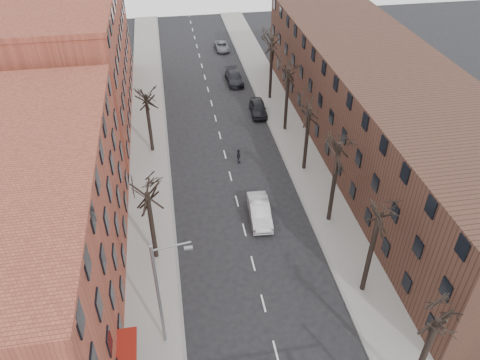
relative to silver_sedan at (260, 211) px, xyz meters
name	(u,v)px	position (x,y,z in m)	size (l,w,h in m)	color
sidewalk_left	(149,146)	(-9.59, 13.73, -0.75)	(4.00, 90.00, 0.15)	gray
sidewalk_right	(290,133)	(6.41, 13.73, -0.75)	(4.00, 90.00, 0.15)	gray
building_left_near	(20,241)	(-17.59, -6.27, 5.18)	(12.00, 26.00, 12.00)	brown
building_left_far	(70,59)	(-17.59, 22.73, 6.18)	(12.00, 28.00, 14.00)	brown
building_right	(382,110)	(14.41, 8.73, 4.18)	(12.00, 50.00, 10.00)	#442A20
tree_right_b	(362,290)	(6.01, -9.27, -0.82)	(5.20, 5.20, 10.80)	black
tree_right_c	(328,220)	(6.01, -1.27, -0.82)	(5.20, 5.20, 11.60)	black
tree_right_d	(304,169)	(6.01, 6.73, -0.82)	(5.20, 5.20, 10.00)	black
tree_right_e	(285,130)	(6.01, 14.73, -0.82)	(5.20, 5.20, 10.80)	black
tree_right_f	(270,98)	(6.01, 22.73, -0.82)	(5.20, 5.20, 11.60)	black
tree_left_a	(157,257)	(-9.19, -3.27, -0.82)	(5.20, 5.20, 9.50)	black
tree_left_b	(153,151)	(-9.19, 12.73, -0.82)	(5.20, 5.20, 9.50)	black
streetlight	(161,292)	(-8.62, -11.27, 4.19)	(2.45, 0.22, 9.03)	slate
silver_sedan	(260,211)	(0.00, 0.00, 0.00)	(1.74, 5.00, 1.65)	#B5B8BD
parked_car_near	(258,108)	(3.71, 18.98, -0.04)	(1.86, 4.61, 1.57)	black
parked_car_mid	(234,78)	(2.21, 28.19, -0.10)	(2.03, 5.00, 1.45)	black
parked_car_far	(222,46)	(2.21, 40.38, -0.23)	(1.98, 4.29, 1.19)	slate
pedestrian_crossing	(239,156)	(-0.39, 8.96, -0.01)	(0.96, 0.40, 1.63)	black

